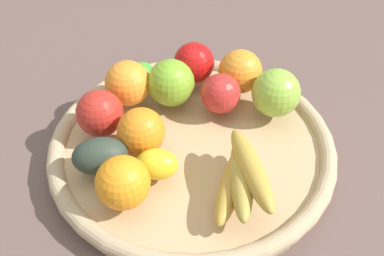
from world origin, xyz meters
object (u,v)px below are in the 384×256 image
at_px(banana_bunch, 241,176).
at_px(apple_2, 276,93).
at_px(lemon_0, 157,164).
at_px(orange_3, 123,183).
at_px(apple_4, 194,63).
at_px(apple_1, 221,94).
at_px(orange_2, 128,83).
at_px(lime_0, 143,74).
at_px(avocado, 100,156).
at_px(orange_1, 240,71).
at_px(apple_0, 100,113).
at_px(apple_3, 171,83).
at_px(orange_0, 141,131).

height_order(banana_bunch, apple_2, apple_2).
xyz_separation_m(lemon_0, orange_3, (-0.06, -0.00, 0.01)).
bearing_deg(apple_4, banana_bunch, -124.00).
relative_size(apple_1, lemon_0, 1.09).
xyz_separation_m(orange_2, lime_0, (0.05, 0.02, -0.02)).
xyz_separation_m(lime_0, avocado, (-0.18, -0.11, 0.01)).
height_order(apple_1, apple_4, apple_4).
relative_size(orange_3, apple_4, 1.01).
bearing_deg(avocado, apple_4, 10.40).
relative_size(orange_1, apple_4, 1.04).
bearing_deg(banana_bunch, lemon_0, 118.59).
bearing_deg(lime_0, lemon_0, -128.03).
relative_size(orange_2, orange_3, 1.04).
height_order(banana_bunch, apple_0, apple_0).
distance_m(orange_1, apple_0, 0.25).
height_order(banana_bunch, lemon_0, banana_bunch).
height_order(apple_1, apple_3, apple_3).
distance_m(lemon_0, lime_0, 0.22).
distance_m(orange_2, apple_3, 0.07).
bearing_deg(apple_2, orange_1, 83.08).
bearing_deg(banana_bunch, orange_2, 83.87).
height_order(orange_3, apple_4, orange_3).
distance_m(orange_0, apple_2, 0.23).
distance_m(orange_1, lime_0, 0.17).
xyz_separation_m(orange_2, apple_4, (0.12, -0.04, -0.00)).
bearing_deg(orange_1, banana_bunch, -141.82).
relative_size(apple_3, apple_0, 1.07).
distance_m(lime_0, apple_2, 0.24).
xyz_separation_m(orange_1, apple_2, (-0.01, -0.08, 0.00)).
xyz_separation_m(orange_2, lemon_0, (-0.09, -0.16, -0.02)).
xyz_separation_m(lime_0, orange_3, (-0.20, -0.18, 0.02)).
bearing_deg(orange_0, apple_2, -25.52).
bearing_deg(orange_1, lime_0, 126.33).
xyz_separation_m(orange_1, apple_4, (-0.03, 0.08, -0.00)).
relative_size(apple_2, avocado, 0.99).
height_order(lemon_0, lime_0, lemon_0).
distance_m(orange_1, orange_3, 0.30).
height_order(orange_0, orange_3, orange_3).
relative_size(orange_0, lime_0, 1.73).
relative_size(banana_bunch, orange_2, 1.96).
height_order(banana_bunch, orange_3, orange_3).
height_order(lemon_0, orange_3, orange_3).
bearing_deg(orange_2, apple_0, -163.61).
bearing_deg(apple_3, orange_1, -31.75).
relative_size(apple_1, avocado, 0.83).
height_order(banana_bunch, orange_0, orange_0).
height_order(orange_2, orange_3, orange_2).
xyz_separation_m(lime_0, apple_4, (0.07, -0.06, 0.02)).
relative_size(orange_2, lime_0, 1.84).
bearing_deg(orange_1, orange_3, -173.07).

